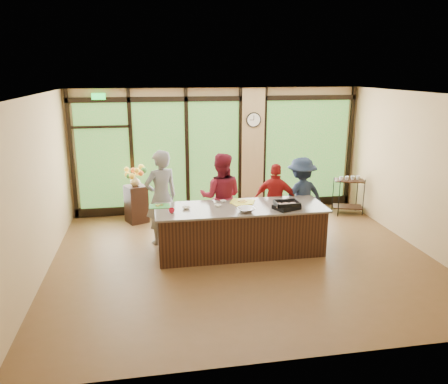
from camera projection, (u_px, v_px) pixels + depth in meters
name	position (u px, v px, depth m)	size (l,w,h in m)	color
floor	(243.00, 258.00, 8.15)	(7.00, 7.00, 0.00)	brown
ceiling	(245.00, 94.00, 7.35)	(7.00, 7.00, 0.00)	white
back_wall	(218.00, 151.00, 10.60)	(7.00, 7.00, 0.00)	tan
left_wall	(37.00, 190.00, 7.17)	(6.00, 6.00, 0.00)	tan
right_wall	(423.00, 173.00, 8.33)	(6.00, 6.00, 0.00)	tan
window_wall	(225.00, 155.00, 10.61)	(6.90, 0.12, 3.00)	tan
island_base	(240.00, 231.00, 8.32)	(3.10, 1.00, 0.88)	#311B10
countertop	(240.00, 208.00, 8.20)	(3.20, 1.10, 0.04)	slate
wall_clock	(254.00, 120.00, 10.41)	(0.36, 0.04, 0.36)	black
cook_left	(161.00, 198.00, 8.65)	(0.70, 0.46, 1.91)	slate
cook_midleft	(221.00, 197.00, 8.85)	(0.88, 0.69, 1.81)	maroon
cook_midright	(276.00, 201.00, 9.03)	(0.92, 0.38, 1.57)	maroon
cook_right	(301.00, 197.00, 9.15)	(1.08, 0.62, 1.67)	#1A2539
roasting_pan	(287.00, 207.00, 8.05)	(0.44, 0.34, 0.08)	black
mixing_bowl	(246.00, 210.00, 7.88)	(0.30, 0.30, 0.07)	silver
cutting_board_left	(159.00, 206.00, 8.21)	(0.39, 0.29, 0.01)	green
cutting_board_center	(242.00, 202.00, 8.49)	(0.45, 0.33, 0.01)	yellow
cutting_board_right	(242.00, 203.00, 8.40)	(0.38, 0.29, 0.01)	yellow
prep_bowl_near	(186.00, 208.00, 8.06)	(0.14, 0.14, 0.04)	white
prep_bowl_mid	(218.00, 206.00, 8.20)	(0.13, 0.13, 0.04)	white
prep_bowl_far	(223.00, 201.00, 8.49)	(0.12, 0.12, 0.03)	white
red_ramekin	(172.00, 211.00, 7.83)	(0.11, 0.11, 0.08)	#B71228
flower_stand	(136.00, 204.00, 10.02)	(0.43, 0.43, 0.86)	#311B10
flower_vase	(135.00, 181.00, 9.87)	(0.23, 0.23, 0.24)	#9A8454
bar_cart	(349.00, 191.00, 10.56)	(0.78, 0.59, 0.94)	#311B10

